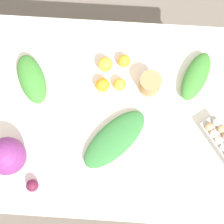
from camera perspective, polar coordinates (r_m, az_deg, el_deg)
name	(u,v)px	position (r m, az deg, el deg)	size (l,w,h in m)	color
ground_plane	(112,137)	(2.37, 0.00, -4.54)	(8.00, 8.00, 0.00)	#70665B
dining_table	(112,117)	(1.72, 0.00, -0.83)	(1.45, 1.08, 0.74)	silver
cabbage_purple	(7,156)	(1.59, -18.64, -7.63)	(0.18, 0.18, 0.18)	#7A2D75
egg_carton	(221,139)	(1.66, 19.25, -4.67)	(0.22, 0.25, 0.09)	#A8A8A3
paper_bag	(150,84)	(1.65, 6.96, 5.18)	(0.11, 0.11, 0.11)	#A87F51
greens_bunch_scallion	(115,139)	(1.58, 0.51, -4.93)	(0.39, 0.17, 0.06)	#337538
greens_bunch_beet_tops	(32,79)	(1.71, -14.46, 5.87)	(0.29, 0.13, 0.09)	#3D8433
greens_bunch_chard	(196,76)	(1.72, 15.10, 6.36)	(0.29, 0.12, 0.08)	#3D8433
beet_root	(32,185)	(1.61, -14.36, -12.88)	(0.06, 0.06, 0.06)	#5B1933
orange_0	(102,85)	(1.65, -1.75, 4.97)	(0.08, 0.08, 0.08)	orange
orange_1	(124,61)	(1.70, 2.23, 9.33)	(0.07, 0.07, 0.07)	orange
orange_2	(120,84)	(1.66, 1.45, 5.06)	(0.07, 0.07, 0.07)	#F9A833
orange_3	(105,64)	(1.69, -1.24, 8.74)	(0.08, 0.08, 0.08)	#F9A833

